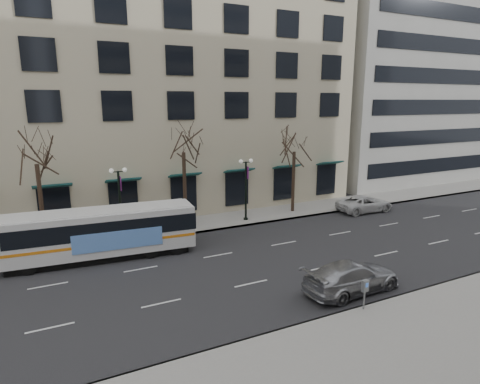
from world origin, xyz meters
TOP-DOWN VIEW (x-y plane):
  - ground at (0.00, 0.00)m, footprint 160.00×160.00m
  - sidewalk_far at (5.00, 9.00)m, footprint 80.00×4.00m
  - building_hotel at (-2.00, 21.00)m, footprint 40.00×20.00m
  - building_office at (32.00, 21.00)m, footprint 25.00×20.00m
  - tree_far_left at (-10.00, 8.80)m, footprint 3.60×3.60m
  - tree_far_mid at (0.00, 8.80)m, footprint 3.60×3.60m
  - tree_far_right at (10.00, 8.80)m, footprint 3.60×3.60m
  - lamp_post_left at (-4.99, 8.20)m, footprint 1.22×0.45m
  - lamp_post_right at (5.01, 8.20)m, footprint 1.22×0.45m
  - city_bus at (-6.73, 5.10)m, footprint 11.83×3.48m
  - silver_car at (4.32, -5.39)m, footprint 5.64×2.53m
  - white_pickup at (16.01, 6.20)m, footprint 5.30×2.65m
  - pay_station at (3.39, -7.30)m, footprint 0.34×0.24m

SIDE VIEW (x-z plane):
  - ground at x=0.00m, z-range 0.00..0.00m
  - sidewalk_far at x=5.00m, z-range 0.00..0.15m
  - white_pickup at x=16.01m, z-range 0.00..1.44m
  - silver_car at x=4.32m, z-range 0.00..1.60m
  - pay_station at x=3.39m, z-range 0.48..1.93m
  - city_bus at x=-6.73m, z-range 0.15..3.31m
  - lamp_post_left at x=-4.99m, z-range 0.34..5.55m
  - lamp_post_right at x=5.01m, z-range 0.34..5.55m
  - tree_far_right at x=10.00m, z-range 2.39..10.45m
  - tree_far_left at x=-10.00m, z-range 2.53..10.87m
  - tree_far_mid at x=0.00m, z-range 2.63..11.18m
  - building_hotel at x=-2.00m, z-range 0.00..24.00m
  - building_office at x=32.00m, z-range 0.00..35.00m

